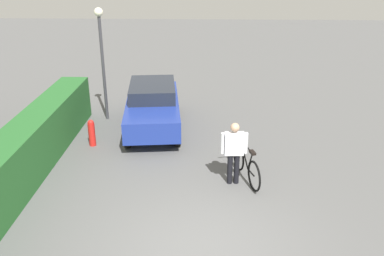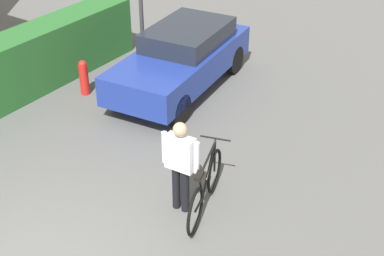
{
  "view_description": "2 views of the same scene",
  "coord_description": "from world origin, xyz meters",
  "px_view_note": "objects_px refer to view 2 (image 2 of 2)",
  "views": [
    {
      "loc": [
        -6.43,
        -0.13,
        5.29
      ],
      "look_at": [
        3.8,
        0.24,
        0.96
      ],
      "focal_mm": 38.94,
      "sensor_mm": 36.0,
      "label": 1
    },
    {
      "loc": [
        -2.79,
        -4.64,
        5.59
      ],
      "look_at": [
        3.61,
        -0.35,
        0.85
      ],
      "focal_mm": 49.62,
      "sensor_mm": 36.0,
      "label": 2
    }
  ],
  "objects_px": {
    "parked_car_near": "(182,57)",
    "person_rider": "(180,161)",
    "bicycle": "(205,188)",
    "fire_hydrant": "(84,77)"
  },
  "relations": [
    {
      "from": "parked_car_near",
      "to": "bicycle",
      "type": "relative_size",
      "value": 2.37
    },
    {
      "from": "bicycle",
      "to": "person_rider",
      "type": "distance_m",
      "value": 0.65
    },
    {
      "from": "parked_car_near",
      "to": "bicycle",
      "type": "xyz_separation_m",
      "value": [
        -3.3,
        -2.73,
        -0.34
      ]
    },
    {
      "from": "parked_car_near",
      "to": "bicycle",
      "type": "bearing_deg",
      "value": -140.35
    },
    {
      "from": "bicycle",
      "to": "fire_hydrant",
      "type": "height_order",
      "value": "bicycle"
    },
    {
      "from": "parked_car_near",
      "to": "fire_hydrant",
      "type": "distance_m",
      "value": 2.21
    },
    {
      "from": "person_rider",
      "to": "parked_car_near",
      "type": "bearing_deg",
      "value": 34.46
    },
    {
      "from": "person_rider",
      "to": "fire_hydrant",
      "type": "distance_m",
      "value": 4.55
    },
    {
      "from": "bicycle",
      "to": "person_rider",
      "type": "height_order",
      "value": "person_rider"
    },
    {
      "from": "parked_car_near",
      "to": "person_rider",
      "type": "height_order",
      "value": "person_rider"
    }
  ]
}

